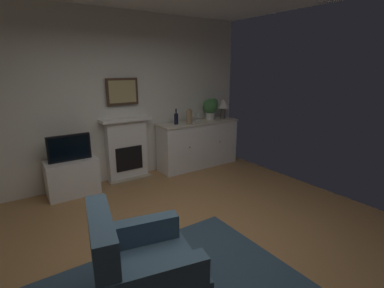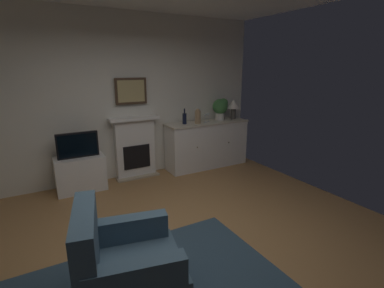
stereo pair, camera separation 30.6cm
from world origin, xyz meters
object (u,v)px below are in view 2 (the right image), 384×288
(armchair, at_px, (124,267))
(tv_cabinet, at_px, (81,174))
(table_lamp, at_px, (234,105))
(tv_set, at_px, (78,145))
(framed_picture, at_px, (131,91))
(fireplace_unit, at_px, (135,147))
(sideboard_cabinet, at_px, (207,144))
(vase_decorative, at_px, (198,116))
(potted_plant_small, at_px, (221,107))
(wine_glass_center, at_px, (208,115))
(wine_glass_left, at_px, (205,116))
(wine_bottle, at_px, (185,118))

(armchair, bearing_deg, tv_cabinet, 88.69)
(table_lamp, xyz_separation_m, tv_set, (-3.02, -0.01, -0.43))
(tv_set, bearing_deg, table_lamp, 0.16)
(framed_picture, bearing_deg, fireplace_unit, -90.00)
(fireplace_unit, distance_m, sideboard_cabinet, 1.43)
(table_lamp, distance_m, vase_decorative, 0.88)
(framed_picture, relative_size, sideboard_cabinet, 0.33)
(armchair, bearing_deg, potted_plant_small, 43.91)
(fireplace_unit, xyz_separation_m, vase_decorative, (1.17, -0.23, 0.50))
(framed_picture, bearing_deg, tv_set, -166.69)
(wine_glass_center, height_order, tv_set, wine_glass_center)
(table_lamp, bearing_deg, sideboard_cabinet, -180.00)
(wine_glass_left, height_order, armchair, wine_glass_left)
(tv_cabinet, bearing_deg, vase_decorative, -1.73)
(fireplace_unit, height_order, table_lamp, table_lamp)
(wine_bottle, height_order, tv_set, wine_bottle)
(sideboard_cabinet, bearing_deg, framed_picture, 171.10)
(fireplace_unit, xyz_separation_m, tv_set, (-0.98, -0.19, 0.22))
(sideboard_cabinet, height_order, table_lamp, table_lamp)
(table_lamp, relative_size, tv_set, 0.65)
(table_lamp, bearing_deg, tv_set, -179.84)
(fireplace_unit, bearing_deg, vase_decorative, -10.95)
(framed_picture, distance_m, wine_glass_center, 1.55)
(sideboard_cabinet, height_order, tv_set, tv_set)
(framed_picture, height_order, wine_glass_left, framed_picture)
(fireplace_unit, distance_m, potted_plant_small, 1.87)
(framed_picture, distance_m, potted_plant_small, 1.81)
(fireplace_unit, distance_m, vase_decorative, 1.30)
(sideboard_cabinet, xyz_separation_m, wine_glass_left, (-0.08, -0.06, 0.58))
(wine_bottle, height_order, vase_decorative, wine_bottle)
(framed_picture, height_order, potted_plant_small, framed_picture)
(vase_decorative, bearing_deg, wine_bottle, 164.45)
(framed_picture, height_order, table_lamp, framed_picture)
(wine_glass_left, bearing_deg, fireplace_unit, 169.96)
(potted_plant_small, xyz_separation_m, armchair, (-2.79, -2.69, -0.78))
(wine_bottle, bearing_deg, wine_glass_left, -10.79)
(wine_glass_center, xyz_separation_m, tv_cabinet, (-2.42, -0.00, -0.75))
(fireplace_unit, distance_m, wine_glass_center, 1.53)
(wine_glass_left, xyz_separation_m, vase_decorative, (-0.16, 0.01, 0.02))
(fireplace_unit, bearing_deg, sideboard_cabinet, -7.11)
(wine_glass_center, bearing_deg, tv_set, -179.35)
(framed_picture, xyz_separation_m, vase_decorative, (1.17, -0.27, -0.49))
(fireplace_unit, relative_size, wine_glass_center, 6.67)
(sideboard_cabinet, relative_size, potted_plant_small, 3.89)
(wine_bottle, relative_size, tv_set, 0.47)
(sideboard_cabinet, distance_m, tv_set, 2.41)
(wine_glass_center, bearing_deg, armchair, -133.01)
(fireplace_unit, distance_m, wine_glass_left, 1.44)
(tv_cabinet, bearing_deg, wine_bottle, 0.11)
(wine_glass_left, bearing_deg, potted_plant_small, 14.05)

